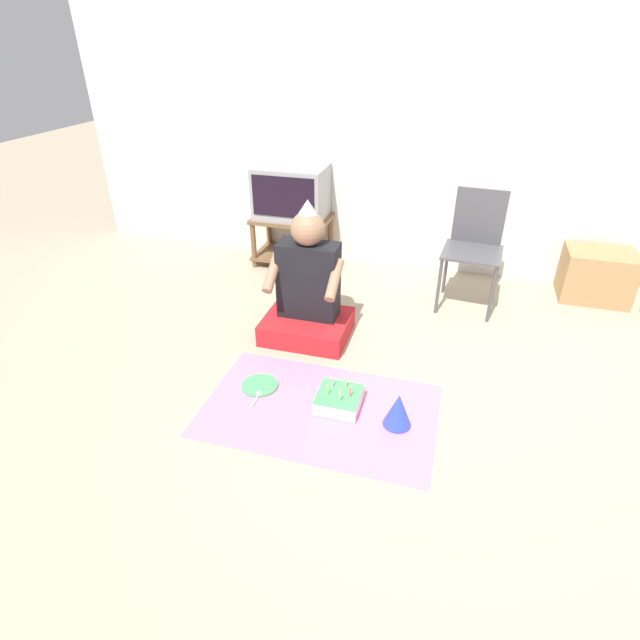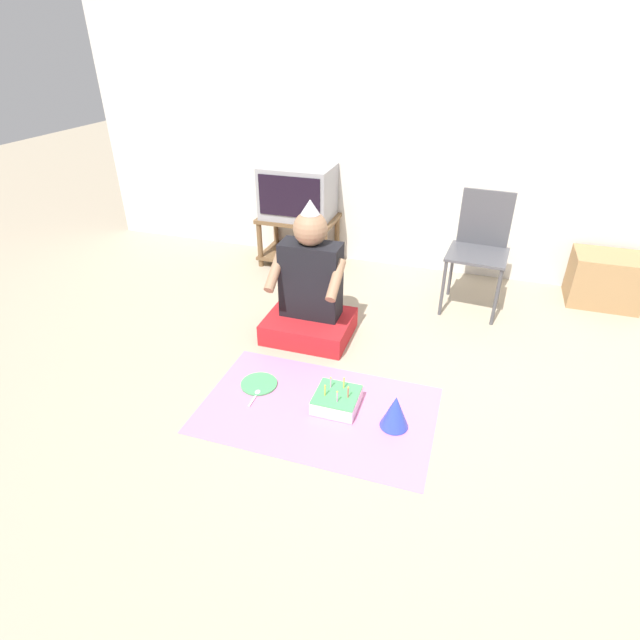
% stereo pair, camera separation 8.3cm
% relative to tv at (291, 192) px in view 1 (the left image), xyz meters
% --- Properties ---
extents(ground_plane, '(16.00, 16.00, 0.00)m').
position_rel_tv_xyz_m(ground_plane, '(1.26, -1.78, -0.62)').
color(ground_plane, tan).
extents(wall_back, '(6.40, 0.06, 2.55)m').
position_rel_tv_xyz_m(wall_back, '(1.26, 0.24, 0.65)').
color(wall_back, silver).
rests_on(wall_back, ground_plane).
extents(tv_stand, '(0.64, 0.42, 0.42)m').
position_rel_tv_xyz_m(tv_stand, '(-0.00, -0.00, -0.38)').
color(tv_stand, brown).
rests_on(tv_stand, ground_plane).
extents(tv, '(0.57, 0.41, 0.42)m').
position_rel_tv_xyz_m(tv, '(0.00, 0.00, 0.00)').
color(tv, '#99999E').
rests_on(tv, tv_stand).
extents(folding_chair, '(0.43, 0.41, 0.83)m').
position_rel_tv_xyz_m(folding_chair, '(1.48, -0.33, -0.14)').
color(folding_chair, '#4C4C51').
rests_on(folding_chair, ground_plane).
extents(cardboard_box_stack, '(0.48, 0.36, 0.38)m').
position_rel_tv_xyz_m(cardboard_box_stack, '(2.40, 0.00, -0.44)').
color(cardboard_box_stack, '#A87F51').
rests_on(cardboard_box_stack, ground_plane).
extents(person_seated, '(0.55, 0.45, 0.92)m').
position_rel_tv_xyz_m(person_seated, '(0.48, -1.10, -0.32)').
color(person_seated, red).
rests_on(person_seated, ground_plane).
extents(party_cloth, '(1.25, 0.78, 0.01)m').
position_rel_tv_xyz_m(party_cloth, '(0.77, -1.83, -0.62)').
color(party_cloth, pink).
rests_on(party_cloth, ground_plane).
extents(birthday_cake, '(0.24, 0.24, 0.15)m').
position_rel_tv_xyz_m(birthday_cake, '(0.86, -1.77, -0.58)').
color(birthday_cake, silver).
rests_on(birthday_cake, party_cloth).
extents(party_hat_blue, '(0.15, 0.15, 0.19)m').
position_rel_tv_xyz_m(party_hat_blue, '(1.19, -1.83, -0.52)').
color(party_hat_blue, blue).
rests_on(party_hat_blue, party_cloth).
extents(paper_plate, '(0.21, 0.21, 0.01)m').
position_rel_tv_xyz_m(paper_plate, '(0.38, -1.73, -0.61)').
color(paper_plate, '#4CB266').
rests_on(paper_plate, party_cloth).
extents(plastic_spoon_near, '(0.04, 0.15, 0.01)m').
position_rel_tv_xyz_m(plastic_spoon_near, '(0.41, -1.82, -0.61)').
color(plastic_spoon_near, white).
rests_on(plastic_spoon_near, party_cloth).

